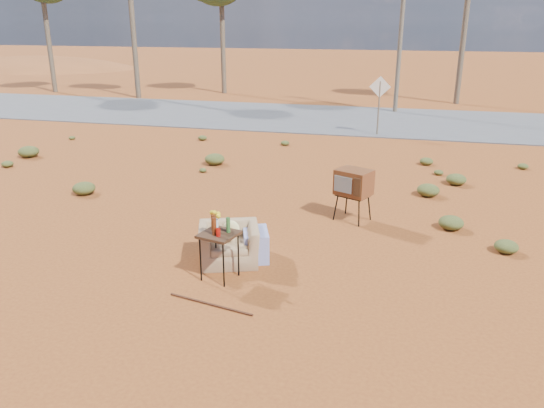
# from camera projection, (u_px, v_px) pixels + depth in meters

# --- Properties ---
(ground) EXTENTS (140.00, 140.00, 0.00)m
(ground) POSITION_uv_depth(u_px,v_px,m) (250.00, 268.00, 9.37)
(ground) COLOR brown
(ground) RESTS_ON ground
(highway) EXTENTS (140.00, 7.00, 0.04)m
(highway) POSITION_uv_depth(u_px,v_px,m) (346.00, 119.00, 23.09)
(highway) COLOR #565659
(highway) RESTS_ON ground
(dirt_mound) EXTENTS (26.00, 18.00, 2.00)m
(dirt_mound) POSITION_uv_depth(u_px,v_px,m) (34.00, 68.00, 47.35)
(dirt_mound) COLOR #964E24
(dirt_mound) RESTS_ON ground
(armchair) EXTENTS (1.36, 1.15, 0.92)m
(armchair) POSITION_uv_depth(u_px,v_px,m) (234.00, 239.00, 9.51)
(armchair) COLOR #967552
(armchair) RESTS_ON ground
(tv_unit) EXTENTS (0.87, 0.80, 1.14)m
(tv_unit) POSITION_uv_depth(u_px,v_px,m) (354.00, 183.00, 11.32)
(tv_unit) COLOR black
(tv_unit) RESTS_ON ground
(side_table) EXTENTS (0.69, 0.69, 1.14)m
(side_table) POSITION_uv_depth(u_px,v_px,m) (218.00, 231.00, 8.77)
(side_table) COLOR #392314
(side_table) RESTS_ON ground
(rusty_bar) EXTENTS (1.44, 0.34, 0.04)m
(rusty_bar) POSITION_uv_depth(u_px,v_px,m) (211.00, 304.00, 8.14)
(rusty_bar) COLOR #492213
(rusty_bar) RESTS_ON ground
(road_sign) EXTENTS (0.78, 0.06, 2.19)m
(road_sign) POSITION_uv_depth(u_px,v_px,m) (380.00, 95.00, 19.51)
(road_sign) COLOR brown
(road_sign) RESTS_ON ground
(utility_pole_center) EXTENTS (1.40, 0.20, 8.00)m
(utility_pole_center) POSITION_uv_depth(u_px,v_px,m) (402.00, 19.00, 23.56)
(utility_pole_center) COLOR brown
(utility_pole_center) RESTS_ON ground
(scrub_patch) EXTENTS (17.49, 8.07, 0.33)m
(scrub_patch) POSITION_uv_depth(u_px,v_px,m) (267.00, 185.00, 13.55)
(scrub_patch) COLOR #4E5324
(scrub_patch) RESTS_ON ground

